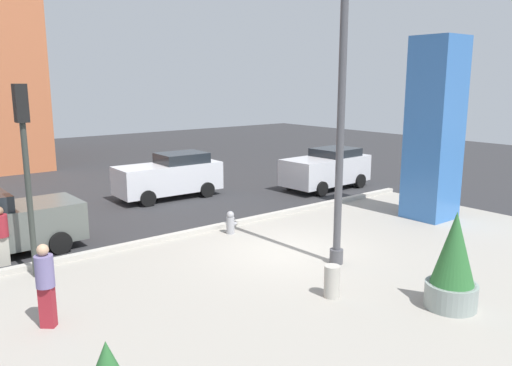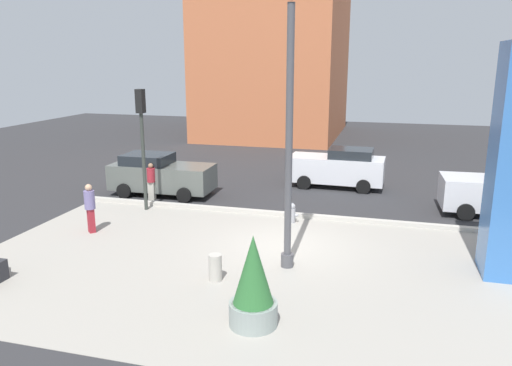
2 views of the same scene
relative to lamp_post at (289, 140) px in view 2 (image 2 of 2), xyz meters
name	(u,v)px [view 2 (image 2 of 2)]	position (x,y,z in m)	size (l,w,h in m)	color
ground_plane	(305,211)	(-0.42, 5.54, -3.71)	(60.00, 60.00, 0.00)	#2D2D30
plaza_pavement	(269,271)	(-0.42, -0.46, -3.71)	(18.00, 10.00, 0.02)	#9E998E
curb_strip	(301,216)	(-0.42, 4.66, -3.63)	(18.00, 0.24, 0.16)	#B7B2A8
lamp_post	(289,140)	(0.00, 0.00, 0.00)	(0.44, 0.44, 7.59)	#4C4C51
potted_plant_near_left	(253,285)	(-0.08, -3.39, -2.73)	(1.10, 1.10, 2.15)	gray
fire_hydrant	(292,213)	(-0.65, 3.97, -3.34)	(0.36, 0.26, 0.75)	#99999E
concrete_bollard	(215,268)	(-1.69, -1.42, -3.33)	(0.36, 0.36, 0.75)	#B2ADA3
traffic_light_far_side	(142,130)	(-6.60, 4.05, -0.50)	(0.28, 0.42, 4.76)	#333833
car_passing_lane	(338,168)	(0.40, 9.75, -2.78)	(4.41, 2.05, 1.85)	silver
car_curb_west	(501,192)	(6.89, 6.96, -2.79)	(4.32, 2.22, 1.80)	silver
car_curb_east	(161,175)	(-7.04, 6.34, -2.81)	(4.54, 2.11, 1.81)	#565B56
pedestrian_by_curb	(90,206)	(-7.16, 1.11, -2.74)	(0.51, 0.51, 1.73)	maroon
pedestrian_crossing	(151,180)	(-7.02, 5.42, -2.82)	(0.37, 0.37, 1.60)	#B2AD9E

